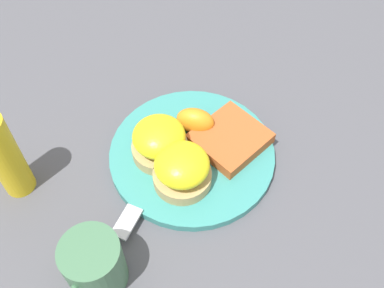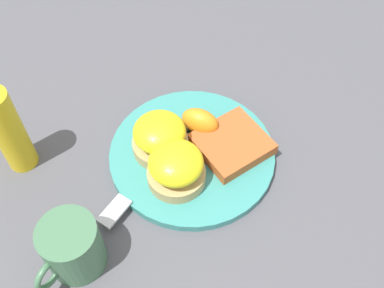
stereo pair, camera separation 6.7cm
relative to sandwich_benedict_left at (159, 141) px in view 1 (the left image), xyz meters
The scene contains 9 objects.
ground_plane 0.07m from the sandwich_benedict_left, 113.64° to the left, with size 1.10×1.10×0.00m, color #4C4C51.
plate 0.06m from the sandwich_benedict_left, 113.64° to the left, with size 0.26×0.26×0.01m, color teal.
sandwich_benedict_left is the anchor object (origin of this frame).
sandwich_benedict_right 0.06m from the sandwich_benedict_left, 55.39° to the left, with size 0.09×0.09×0.06m.
hashbrown_patty 0.11m from the sandwich_benedict_left, 121.50° to the left, with size 0.10×0.10×0.02m, color #B05426.
orange_wedge 0.07m from the sandwich_benedict_left, 151.47° to the left, with size 0.06×0.04×0.04m, color orange.
fork 0.05m from the sandwich_benedict_left, ahead, with size 0.24×0.03×0.00m.
cup 0.20m from the sandwich_benedict_left, ahead, with size 0.10×0.08×0.09m.
condiment_bottle 0.22m from the sandwich_benedict_left, 55.94° to the right, with size 0.04×0.04×0.15m, color gold.
Camera 1 is at (0.37, 0.14, 0.58)m, focal length 42.00 mm.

